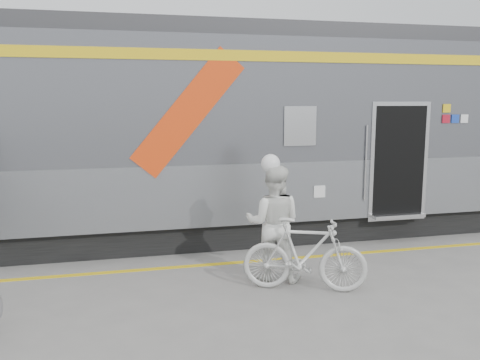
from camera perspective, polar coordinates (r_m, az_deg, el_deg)
name	(u,v)px	position (r m, az deg, el deg)	size (l,w,h in m)	color
ground	(219,321)	(6.55, -2.39, -15.52)	(90.00, 90.00, 0.00)	slate
train	(265,132)	(10.49, 2.87, 5.41)	(24.00, 3.17, 4.10)	black
safety_strip	(193,266)	(8.52, -5.27, -9.58)	(24.00, 0.12, 0.01)	gold
woman	(273,223)	(7.67, 3.77, -4.84)	(0.86, 0.67, 1.76)	white
bicycle_right	(305,255)	(7.36, 7.29, -8.30)	(0.50, 1.78, 1.07)	beige
helmet_woman	(274,156)	(7.49, 3.85, 2.76)	(0.28, 0.28, 0.28)	white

